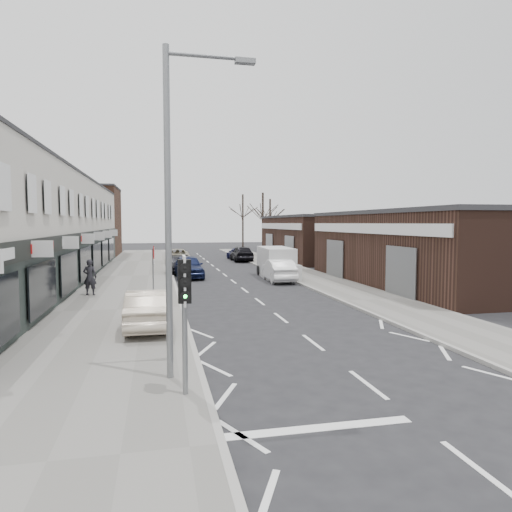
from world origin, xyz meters
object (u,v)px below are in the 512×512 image
street_lamp (175,194)px  parked_car_right_a (279,270)px  parked_car_left_c (178,256)px  warning_sign (154,257)px  white_van (277,263)px  pedestrian (90,277)px  parked_car_right_b (242,253)px  sedan_on_pavement (148,309)px  parked_car_left_a (189,266)px  parked_car_right_c (238,254)px  traffic_light (184,292)px  parked_car_left_b (178,265)px

street_lamp → parked_car_right_a: (7.53, 18.32, -3.87)m
parked_car_left_c → parked_car_right_a: size_ratio=1.10×
street_lamp → parked_car_left_c: street_lamp is taller
warning_sign → parked_car_right_a: 9.96m
white_van → pedestrian: size_ratio=2.96×
pedestrian → parked_car_right_b: size_ratio=0.40×
white_van → sedan_on_pavement: (-8.72, -14.72, -0.20)m
parked_car_left_a → parked_car_right_c: 16.74m
traffic_light → parked_car_left_a: size_ratio=0.65×
white_van → parked_car_right_a: (-0.40, -1.99, -0.28)m
warning_sign → pedestrian: 3.70m
parked_car_right_a → parked_car_left_b: bearing=-42.8°
warning_sign → white_van: bearing=41.3°
traffic_light → parked_car_right_b: 36.82m
warning_sign → sedan_on_pavement: size_ratio=0.63×
traffic_light → parked_car_left_c: 34.93m
street_lamp → parked_car_right_a: size_ratio=1.77×
parked_car_right_b → traffic_light: bearing=78.4°
white_van → parked_car_right_c: bearing=92.3°
white_van → parked_car_left_b: white_van is taller
parked_car_left_c → white_van: bearing=-62.7°
pedestrian → parked_car_right_c: bearing=-107.3°
parked_car_left_b → parked_car_right_a: parked_car_right_a is taller
pedestrian → parked_car_left_a: bearing=-116.5°
street_lamp → parked_car_right_c: (8.03, 37.16, -3.99)m
traffic_light → street_lamp: street_lamp is taller
traffic_light → parked_car_left_a: bearing=86.0°
street_lamp → white_van: size_ratio=1.41×
traffic_light → parked_car_left_a: 22.98m
white_van → parked_car_left_c: size_ratio=1.13×
warning_sign → parked_car_left_c: 21.01m
parked_car_left_b → parked_car_left_c: bearing=90.6°
parked_car_left_a → parked_car_right_b: (6.30, 13.06, 0.00)m
street_lamp → parked_car_right_c: street_lamp is taller
sedan_on_pavement → pedestrian: (-3.16, 8.40, 0.25)m
parked_car_right_c → parked_car_right_a: bearing=85.0°
parked_car_left_c → parked_car_right_a: bearing=-67.0°
parked_car_left_b → parked_car_left_c: (0.36, 8.91, 0.03)m
parked_car_right_b → parked_car_right_c: bearing=-89.2°
traffic_light → parked_car_left_b: size_ratio=0.68×
sedan_on_pavement → parked_car_left_c: bearing=-93.6°
traffic_light → parked_car_left_c: traffic_light is taller
pedestrian → sedan_on_pavement: bearing=120.6°
pedestrian → parked_car_left_a: 9.53m
warning_sign → parked_car_right_a: bearing=34.1°
parked_car_left_c → parked_car_right_b: size_ratio=1.05×
parked_car_right_a → parked_car_right_b: size_ratio=0.95×
warning_sign → parked_car_left_c: (2.12, 20.85, -1.51)m
sedan_on_pavement → parked_car_right_a: bearing=-122.1°
warning_sign → parked_car_right_b: size_ratio=0.57×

